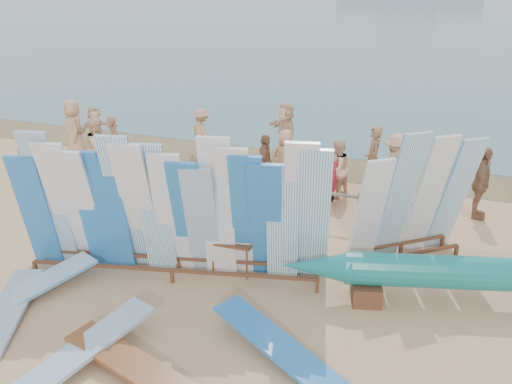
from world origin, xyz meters
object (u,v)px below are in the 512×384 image
at_px(beach_chair_right, 270,189).
at_px(beachgoer_2, 99,149).
at_px(flat_board_a, 7,321).
at_px(flat_board_c, 138,375).
at_px(flat_board_e, 30,299).
at_px(beachgoer_1, 115,141).
at_px(flat_board_d, 280,358).
at_px(main_surfboard_rack, 172,214).
at_px(beachgoer_4, 265,164).
at_px(beachgoer_0, 74,129).
at_px(beachgoer_9, 395,168).
at_px(beachgoer_5, 285,131).
at_px(beachgoer_3, 202,132).
at_px(beachgoer_8, 337,169).
at_px(stroller, 324,188).
at_px(side_surfboard_rack, 414,202).
at_px(beachgoer_10, 481,183).
at_px(beach_chair_left, 253,194).
at_px(vendor_table, 234,254).
at_px(flat_board_b, 81,363).
at_px(beachgoer_6, 285,159).
at_px(beachgoer_7, 373,159).
at_px(beachgoer_11, 96,130).
at_px(outrigger_canoe, 475,275).

xyz_separation_m(beach_chair_right, beachgoer_2, (-5.15, -0.41, 0.68)).
relative_size(flat_board_a, flat_board_c, 1.00).
xyz_separation_m(flat_board_e, beachgoer_1, (-2.73, 7.01, 0.79)).
xyz_separation_m(flat_board_d, beach_chair_right, (-2.29, 6.23, 0.23)).
xyz_separation_m(main_surfboard_rack, beachgoer_4, (0.19, 4.87, -0.56)).
height_order(flat_board_a, beach_chair_right, beach_chair_right).
height_order(main_surfboard_rack, beachgoer_1, main_surfboard_rack).
xyz_separation_m(flat_board_d, beachgoer_0, (-9.40, 7.26, 0.94)).
distance_m(beachgoer_9, beachgoer_5, 4.35).
bearing_deg(beachgoer_4, beach_chair_right, -145.41).
bearing_deg(beachgoer_3, beachgoer_8, -169.29).
xyz_separation_m(flat_board_c, stroller, (1.10, 7.33, 0.45)).
xyz_separation_m(side_surfboard_rack, beachgoer_10, (1.38, 2.76, -0.43)).
relative_size(beachgoer_8, beachgoer_4, 0.99).
height_order(beach_chair_left, beachgoer_5, beachgoer_5).
xyz_separation_m(beachgoer_2, beachgoer_10, (10.40, 0.91, -0.00)).
distance_m(flat_board_a, beachgoer_2, 7.12).
relative_size(flat_board_e, beachgoer_0, 1.43).
bearing_deg(vendor_table, flat_board_d, -54.05).
relative_size(flat_board_a, beachgoer_8, 1.67).
relative_size(beach_chair_left, beachgoer_9, 0.52).
bearing_deg(flat_board_e, beachgoer_10, 63.29).
relative_size(vendor_table, beachgoer_2, 0.65).
bearing_deg(flat_board_b, flat_board_e, 168.90).
distance_m(vendor_table, beachgoer_2, 6.76).
bearing_deg(beach_chair_right, flat_board_d, -98.30).
relative_size(beachgoer_6, beachgoer_0, 0.88).
bearing_deg(flat_board_b, beach_chair_left, 105.52).
bearing_deg(beachgoer_0, side_surfboard_rack, 27.34).
relative_size(flat_board_a, beachgoer_4, 1.65).
bearing_deg(beachgoer_10, beach_chair_left, 104.51).
relative_size(flat_board_a, beachgoer_3, 1.71).
relative_size(beach_chair_left, beachgoer_2, 0.52).
height_order(vendor_table, beachgoer_5, beachgoer_5).
xyz_separation_m(beachgoer_7, beachgoer_10, (2.76, -0.87, -0.01)).
height_order(beachgoer_11, beachgoer_6, beachgoer_6).
height_order(vendor_table, beachgoer_9, beachgoer_9).
bearing_deg(beachgoer_5, side_surfboard_rack, 0.86).
bearing_deg(beachgoer_4, beachgoer_2, 89.84).
bearing_deg(beach_chair_left, flat_board_b, -106.50).
relative_size(flat_board_a, beachgoer_6, 1.62).
height_order(flat_board_d, beachgoer_2, beachgoer_2).
distance_m(main_surfboard_rack, beachgoer_9, 6.58).
distance_m(flat_board_d, beachgoer_5, 9.83).
height_order(main_surfboard_rack, beachgoer_8, main_surfboard_rack).
height_order(flat_board_d, stroller, stroller).
relative_size(beachgoer_8, beachgoer_6, 0.97).
xyz_separation_m(flat_board_b, beach_chair_left, (0.35, 6.82, 0.28)).
relative_size(stroller, beachgoer_6, 0.67).
distance_m(outrigger_canoe, vendor_table, 4.59).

